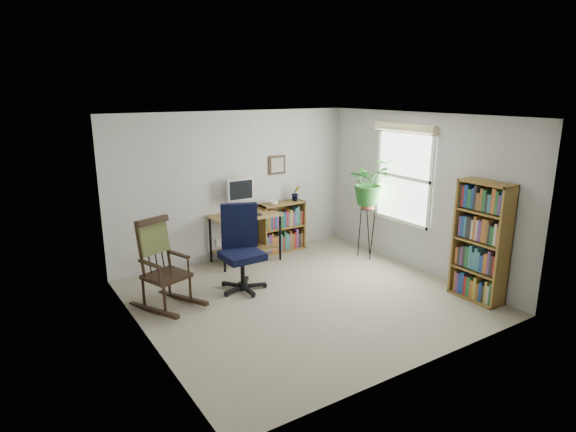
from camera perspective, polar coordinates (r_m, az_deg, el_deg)
floor at (r=6.58m, az=1.91°, el=-9.64°), size 4.20×4.00×0.00m
ceiling at (r=6.00m, az=2.11°, el=11.73°), size 4.20×4.00×0.00m
wall_back at (r=7.87m, az=-6.32°, el=3.56°), size 4.20×0.00×2.40m
wall_front at (r=4.74m, az=15.91°, el=-4.47°), size 4.20×0.00×2.40m
wall_left at (r=5.32m, az=-16.98°, el=-2.48°), size 0.00×4.00×2.40m
wall_right at (r=7.55m, az=15.25°, el=2.65°), size 0.00×4.00×2.40m
window at (r=7.68m, az=13.50°, el=4.48°), size 0.12×1.20×1.50m
desk at (r=7.81m, az=-5.05°, el=-2.60°), size 1.09×0.60×0.78m
monitor at (r=7.76m, az=-5.64°, el=2.40°), size 0.46×0.16×0.56m
keyboard at (r=7.60m, az=-4.70°, el=0.08°), size 0.40×0.15×0.02m
office_chair at (r=6.63m, az=-5.47°, el=-3.88°), size 0.84×0.84×1.21m
rocking_chair at (r=6.28m, az=-14.30°, el=-5.52°), size 0.91×1.16×1.18m
low_bookshelf at (r=8.27m, az=-0.68°, el=-1.31°), size 0.81×0.27×0.85m
tall_bookshelf at (r=6.75m, az=21.90°, el=-2.86°), size 0.30×0.70×1.59m
plant_stand at (r=8.05m, az=9.33°, el=-1.50°), size 0.30×0.30×0.98m
spider_plant at (r=7.81m, az=9.68°, el=6.61°), size 1.69×1.88×1.46m
potted_plant_small at (r=8.31m, az=0.91°, el=2.19°), size 0.13×0.24×0.11m
framed_picture at (r=8.17m, az=-1.27°, el=6.07°), size 0.32×0.04×0.32m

